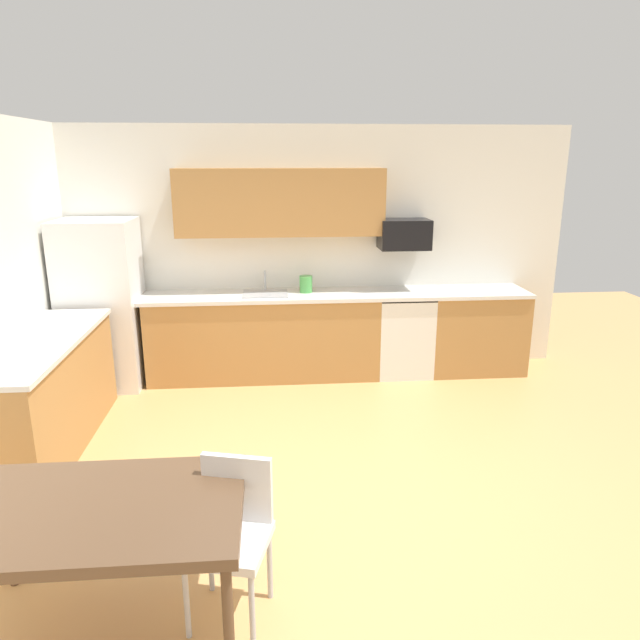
{
  "coord_description": "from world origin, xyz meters",
  "views": [
    {
      "loc": [
        -0.41,
        -3.82,
        2.36
      ],
      "look_at": [
        0.0,
        1.0,
        1.0
      ],
      "focal_mm": 32.63,
      "sensor_mm": 36.0,
      "label": 1
    }
  ],
  "objects_px": {
    "refrigerator": "(102,305)",
    "dining_table": "(99,517)",
    "microwave": "(404,234)",
    "chair_near_table": "(232,526)",
    "kettle": "(306,285)",
    "oven_range": "(402,333)"
  },
  "relations": [
    {
      "from": "chair_near_table",
      "to": "kettle",
      "type": "bearing_deg",
      "value": 80.2
    },
    {
      "from": "refrigerator",
      "to": "chair_near_table",
      "type": "distance_m",
      "value": 3.74
    },
    {
      "from": "dining_table",
      "to": "kettle",
      "type": "xyz_separation_m",
      "value": [
        1.24,
        3.62,
        0.35
      ]
    },
    {
      "from": "chair_near_table",
      "to": "dining_table",
      "type": "bearing_deg",
      "value": -170.43
    },
    {
      "from": "refrigerator",
      "to": "kettle",
      "type": "relative_size",
      "value": 8.78
    },
    {
      "from": "dining_table",
      "to": "chair_near_table",
      "type": "relative_size",
      "value": 1.65
    },
    {
      "from": "microwave",
      "to": "chair_near_table",
      "type": "relative_size",
      "value": 0.64
    },
    {
      "from": "refrigerator",
      "to": "dining_table",
      "type": "height_order",
      "value": "refrigerator"
    },
    {
      "from": "chair_near_table",
      "to": "microwave",
      "type": "bearing_deg",
      "value": 64.73
    },
    {
      "from": "microwave",
      "to": "kettle",
      "type": "height_order",
      "value": "microwave"
    },
    {
      "from": "microwave",
      "to": "dining_table",
      "type": "bearing_deg",
      "value": -122.22
    },
    {
      "from": "refrigerator",
      "to": "chair_near_table",
      "type": "xyz_separation_m",
      "value": [
        1.53,
        -3.39,
        -0.37
      ]
    },
    {
      "from": "refrigerator",
      "to": "microwave",
      "type": "xyz_separation_m",
      "value": [
        3.22,
        0.18,
        0.68
      ]
    },
    {
      "from": "microwave",
      "to": "chair_near_table",
      "type": "height_order",
      "value": "microwave"
    },
    {
      "from": "chair_near_table",
      "to": "oven_range",
      "type": "bearing_deg",
      "value": 64.1
    },
    {
      "from": "oven_range",
      "to": "dining_table",
      "type": "relative_size",
      "value": 0.65
    },
    {
      "from": "dining_table",
      "to": "chair_near_table",
      "type": "height_order",
      "value": "chair_near_table"
    },
    {
      "from": "oven_range",
      "to": "kettle",
      "type": "xyz_separation_m",
      "value": [
        -1.08,
        0.05,
        0.56
      ]
    },
    {
      "from": "refrigerator",
      "to": "kettle",
      "type": "distance_m",
      "value": 2.15
    },
    {
      "from": "dining_table",
      "to": "chair_near_table",
      "type": "xyz_separation_m",
      "value": [
        0.63,
        0.11,
        -0.16
      ]
    },
    {
      "from": "refrigerator",
      "to": "microwave",
      "type": "distance_m",
      "value": 3.29
    },
    {
      "from": "kettle",
      "to": "refrigerator",
      "type": "bearing_deg",
      "value": -176.53
    }
  ]
}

